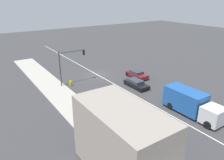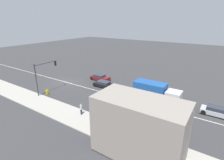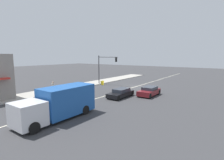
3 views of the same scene
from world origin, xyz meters
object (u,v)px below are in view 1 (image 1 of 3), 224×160
at_px(delivery_truck, 191,103).
at_px(suv_black, 136,84).
at_px(sedan_maroon, 137,74).
at_px(warning_aframe_sign, 71,83).
at_px(pedestrian, 90,108).
at_px(traffic_signal_main, 68,62).

height_order(delivery_truck, suv_black, delivery_truck).
xyz_separation_m(delivery_truck, suv_black, (0.00, -10.23, -0.89)).
bearing_deg(sedan_maroon, suv_black, 48.70).
relative_size(warning_aframe_sign, sedan_maroon, 0.20).
xyz_separation_m(warning_aframe_sign, sedan_maroon, (-11.16, 3.06, 0.20)).
xyz_separation_m(pedestrian, warning_aframe_sign, (-1.92, -9.81, -0.53)).
bearing_deg(traffic_signal_main, delivery_truck, 115.89).
bearing_deg(traffic_signal_main, sedan_maroon, 161.44).
bearing_deg(traffic_signal_main, pedestrian, 79.45).
height_order(suv_black, sedan_maroon, sedan_maroon).
height_order(traffic_signal_main, suv_black, traffic_signal_main).
bearing_deg(delivery_truck, pedestrian, -32.96).
relative_size(traffic_signal_main, delivery_truck, 0.75).
height_order(warning_aframe_sign, sedan_maroon, sedan_maroon).
bearing_deg(warning_aframe_sign, pedestrian, 78.94).
bearing_deg(delivery_truck, suv_black, -90.00).
xyz_separation_m(traffic_signal_main, pedestrian, (1.95, 10.49, -2.95)).
relative_size(traffic_signal_main, warning_aframe_sign, 6.69).
bearing_deg(warning_aframe_sign, delivery_truck, 116.91).
distance_m(delivery_truck, sedan_maroon, 13.73).
bearing_deg(suv_black, pedestrian, 19.12).
distance_m(warning_aframe_sign, sedan_maroon, 11.57).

